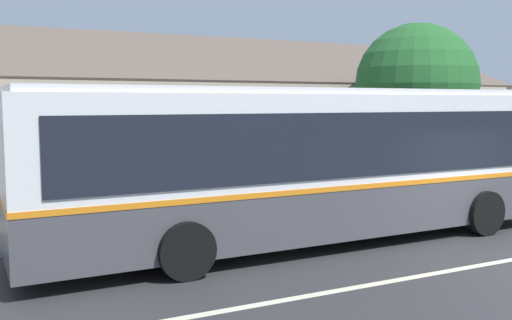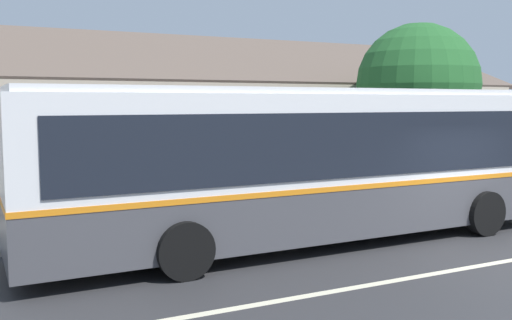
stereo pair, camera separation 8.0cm
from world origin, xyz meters
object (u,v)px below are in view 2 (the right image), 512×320
at_px(street_tree_primary, 417,85).
at_px(bus_stop_sign, 470,147).
at_px(bench_by_building, 13,217).
at_px(transit_bus, 314,161).
at_px(bench_down_street, 207,203).

distance_m(street_tree_primary, bus_stop_sign, 2.58).
bearing_deg(bench_by_building, transit_bus, -24.94).
xyz_separation_m(transit_bus, street_tree_primary, (6.15, 3.77, 1.77)).
distance_m(bench_down_street, bus_stop_sign, 8.26).
relative_size(transit_bus, street_tree_primary, 2.25).
height_order(transit_bus, bench_by_building, transit_bus).
height_order(bench_down_street, bus_stop_sign, bus_stop_sign).
xyz_separation_m(bench_by_building, bus_stop_sign, (12.48, -0.59, 1.07)).
relative_size(street_tree_primary, bus_stop_sign, 2.27).
xyz_separation_m(bench_down_street, bus_stop_sign, (8.19, -0.35, 1.08)).
xyz_separation_m(bench_by_building, street_tree_primary, (11.91, 1.09, 2.95)).
height_order(street_tree_primary, bus_stop_sign, street_tree_primary).
bearing_deg(bench_by_building, bench_down_street, -3.17).
relative_size(transit_bus, bench_down_street, 7.64).
distance_m(transit_bus, bench_down_street, 3.09).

